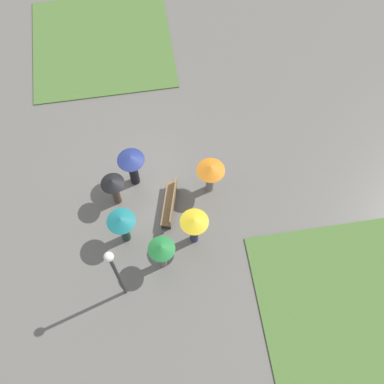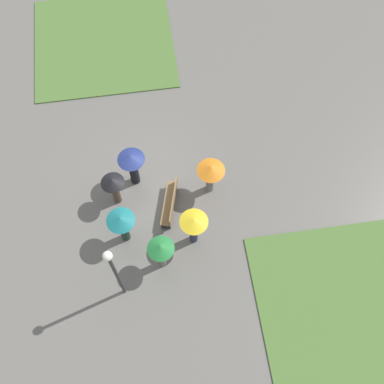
{
  "view_description": "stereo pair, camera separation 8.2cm",
  "coord_description": "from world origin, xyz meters",
  "views": [
    {
      "loc": [
        9.38,
        0.63,
        17.74
      ],
      "look_at": [
        1.08,
        1.91,
        0.6
      ],
      "focal_mm": 45.0,
      "sensor_mm": 36.0,
      "label": 1
    },
    {
      "loc": [
        9.39,
        0.71,
        17.74
      ],
      "look_at": [
        1.08,
        1.91,
        0.6
      ],
      "focal_mm": 45.0,
      "sensor_mm": 36.0,
      "label": 2
    }
  ],
  "objects": [
    {
      "name": "park_bench",
      "position": [
        1.37,
        1.02,
        0.48
      ],
      "size": [
        2.01,
        0.93,
        0.9
      ],
      "rotation": [
        0.0,
        0.0,
        -0.27
      ],
      "color": "brown",
      "rests_on": "ground_plane"
    },
    {
      "name": "crowd_person_green",
      "position": [
        3.64,
        0.43,
        1.49
      ],
      "size": [
        0.99,
        0.99,
        1.95
      ],
      "rotation": [
        0.0,
        0.0,
        4.88
      ],
      "color": "slate",
      "rests_on": "ground_plane"
    },
    {
      "name": "crowd_person_teal",
      "position": [
        2.38,
        -0.88,
        1.41
      ],
      "size": [
        1.07,
        1.07,
        1.93
      ],
      "rotation": [
        0.0,
        0.0,
        1.34
      ],
      "color": "#1E3328",
      "rests_on": "ground_plane"
    },
    {
      "name": "lawn_patch_far",
      "position": [
        6.83,
        8.11,
        0.03
      ],
      "size": [
        7.38,
        8.89,
        0.06
      ],
      "color": "#4C7033",
      "rests_on": "ground_plane"
    },
    {
      "name": "lamp_post",
      "position": [
        4.52,
        -1.12,
        2.75
      ],
      "size": [
        0.32,
        0.32,
        4.26
      ],
      "color": "#2D2D30",
      "rests_on": "ground_plane"
    },
    {
      "name": "crowd_person_black",
      "position": [
        0.72,
        -1.08,
        1.3
      ],
      "size": [
        0.91,
        0.91,
        1.79
      ],
      "rotation": [
        0.0,
        0.0,
        2.57
      ],
      "color": "#47382D",
      "rests_on": "ground_plane"
    },
    {
      "name": "crowd_person_navy",
      "position": [
        -0.07,
        -0.28,
        1.43
      ],
      "size": [
        1.07,
        1.07,
        2.02
      ],
      "rotation": [
        0.0,
        0.0,
        5.78
      ],
      "color": "black",
      "rests_on": "ground_plane"
    },
    {
      "name": "crowd_person_orange",
      "position": [
        0.74,
        2.69,
        1.42
      ],
      "size": [
        1.1,
        1.1,
        1.84
      ],
      "rotation": [
        0.0,
        0.0,
        3.52
      ],
      "color": "slate",
      "rests_on": "ground_plane"
    },
    {
      "name": "lawn_patch_near",
      "position": [
        -7.79,
        -1.12,
        0.03
      ],
      "size": [
        6.39,
        6.63,
        0.06
      ],
      "color": "#4C7033",
      "rests_on": "ground_plane"
    },
    {
      "name": "crowd_person_yellow",
      "position": [
        2.84,
        1.73,
        1.4
      ],
      "size": [
        1.05,
        1.05,
        1.95
      ],
      "rotation": [
        0.0,
        0.0,
        4.07
      ],
      "color": "#282D47",
      "rests_on": "ground_plane"
    },
    {
      "name": "ground_plane",
      "position": [
        0.0,
        0.0,
        0.0
      ],
      "size": [
        90.0,
        90.0,
        0.0
      ],
      "primitive_type": "plane",
      "color": "#66635E"
    }
  ]
}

